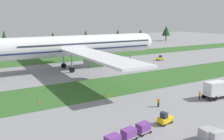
{
  "coord_description": "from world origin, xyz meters",
  "views": [
    {
      "loc": [
        -28.32,
        -16.93,
        16.24
      ],
      "look_at": [
        0.85,
        32.7,
        4.0
      ],
      "focal_mm": 39.21,
      "sensor_mm": 36.0,
      "label": 1
    }
  ],
  "objects": [
    {
      "name": "ground_crew_marshaller",
      "position": [
        11.05,
        14.93,
        0.95
      ],
      "size": [
        0.39,
        0.45,
        1.74
      ],
      "rotation": [
        0.0,
        0.0,
        4.02
      ],
      "color": "black",
      "rests_on": "ground"
    },
    {
      "name": "taxiway_marker_1",
      "position": [
        -17.45,
        29.92,
        0.28
      ],
      "size": [
        0.44,
        0.44,
        0.57
      ],
      "primitive_type": "cone",
      "color": "orange",
      "rests_on": "ground"
    },
    {
      "name": "baggage_tug",
      "position": [
        -3.0,
        9.74,
        0.81
      ],
      "size": [
        2.79,
        1.73,
        1.97
      ],
      "rotation": [
        0.0,
        0.0,
        -1.4
      ],
      "color": "yellow",
      "rests_on": "ground"
    },
    {
      "name": "ground_crew_loader",
      "position": [
        1.1,
        16.01,
        0.95
      ],
      "size": [
        0.36,
        0.56,
        1.74
      ],
      "rotation": [
        0.0,
        0.0,
        4.82
      ],
      "color": "black",
      "rests_on": "ground"
    },
    {
      "name": "airliner",
      "position": [
        0.29,
        55.67,
        7.77
      ],
      "size": [
        60.78,
        74.61,
        21.69
      ],
      "rotation": [
        0.0,
        0.0,
        -1.58
      ],
      "color": "white",
      "rests_on": "ground"
    },
    {
      "name": "catering_truck",
      "position": [
        15.2,
        13.64,
        1.95
      ],
      "size": [
        7.18,
        3.11,
        3.58
      ],
      "rotation": [
        0.0,
        0.0,
        -1.69
      ],
      "color": "silver",
      "rests_on": "ground"
    },
    {
      "name": "pushback_tractor",
      "position": [
        35.94,
        55.26,
        0.81
      ],
      "size": [
        2.61,
        1.33,
        1.97
      ],
      "rotation": [
        0.0,
        0.0,
        1.56
      ],
      "color": "yellow",
      "rests_on": "ground"
    },
    {
      "name": "cargo_dolly_third",
      "position": [
        -13.66,
        7.86,
        0.92
      ],
      "size": [
        2.43,
        1.86,
        1.55
      ],
      "rotation": [
        0.0,
        0.0,
        -1.4
      ],
      "color": "#A3A3A8",
      "rests_on": "ground"
    },
    {
      "name": "cargo_dolly_second",
      "position": [
        -10.8,
        8.37,
        0.92
      ],
      "size": [
        2.43,
        1.86,
        1.55
      ],
      "rotation": [
        0.0,
        0.0,
        -1.4
      ],
      "color": "#A3A3A8",
      "rests_on": "ground"
    },
    {
      "name": "taxiway_marker_3",
      "position": [
        -3.88,
        26.48,
        0.24
      ],
      "size": [
        0.44,
        0.44,
        0.47
      ],
      "primitive_type": "cone",
      "color": "orange",
      "rests_on": "ground"
    },
    {
      "name": "grass_strip_near",
      "position": [
        0.0,
        33.24,
        0.0
      ],
      "size": [
        320.0,
        16.41,
        0.01
      ],
      "primitive_type": "cube",
      "color": "#336028",
      "rests_on": "ground"
    },
    {
      "name": "taxiway_marker_2",
      "position": [
        12.43,
        31.19,
        0.28
      ],
      "size": [
        0.44,
        0.44,
        0.56
      ],
      "primitive_type": "cone",
      "color": "orange",
      "rests_on": "ground"
    },
    {
      "name": "taxiway_marker_0",
      "position": [
        -4.82,
        26.45,
        0.32
      ],
      "size": [
        0.44,
        0.44,
        0.64
      ],
      "primitive_type": "cone",
      "color": "orange",
      "rests_on": "ground"
    },
    {
      "name": "grass_strip_far",
      "position": [
        0.0,
        78.06,
        0.0
      ],
      "size": [
        320.0,
        16.41,
        0.01
      ],
      "primitive_type": "cube",
      "color": "#336028",
      "rests_on": "ground"
    },
    {
      "name": "uld_container_2",
      "position": [
        -1.2,
        2.13,
        0.81
      ],
      "size": [
        2.01,
        1.61,
        1.62
      ],
      "primitive_type": "cube",
      "rotation": [
        0.0,
        0.0,
        0.0
      ],
      "color": "#A3A3A8",
      "rests_on": "ground"
    },
    {
      "name": "cargo_dolly_lead",
      "position": [
        -7.95,
        8.87,
        0.92
      ],
      "size": [
        2.43,
        1.86,
        1.55
      ],
      "rotation": [
        0.0,
        0.0,
        -1.4
      ],
      "color": "#A3A3A8",
      "rests_on": "ground"
    },
    {
      "name": "uld_container_1",
      "position": [
        -1.68,
        2.87,
        0.85
      ],
      "size": [
        2.12,
        1.76,
        1.7
      ],
      "primitive_type": "cube",
      "rotation": [
        0.0,
        0.0,
        -0.08
      ],
      "color": "#A3A3A8",
      "rests_on": "ground"
    },
    {
      "name": "distant_tree_line",
      "position": [
        -1.13,
        118.9,
        6.55
      ],
      "size": [
        199.72,
        10.77,
        11.73
      ],
      "color": "#4C3823",
      "rests_on": "ground"
    }
  ]
}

